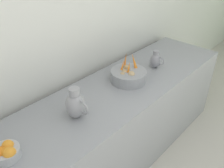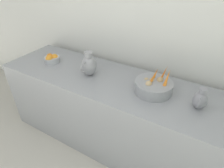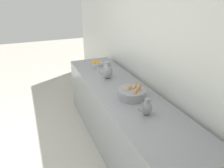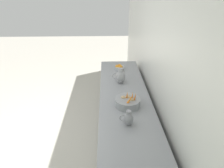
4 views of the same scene
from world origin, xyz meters
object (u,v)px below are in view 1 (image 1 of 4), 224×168
object	(u,v)px
vegetable_colander	(128,75)
metal_pitcher_short	(155,60)
orange_bowl	(6,152)
metal_pitcher_tall	(76,104)

from	to	relation	value
vegetable_colander	metal_pitcher_short	world-z (taller)	vegetable_colander
metal_pitcher_short	orange_bowl	bearing A→B (deg)	-90.21
vegetable_colander	metal_pitcher_short	bearing A→B (deg)	84.72
metal_pitcher_tall	vegetable_colander	bearing A→B (deg)	93.88
vegetable_colander	orange_bowl	world-z (taller)	vegetable_colander
orange_bowl	metal_pitcher_short	size ratio (longest dim) A/B	0.94
vegetable_colander	orange_bowl	xyz separation A→B (m)	(0.03, -1.22, -0.01)
orange_bowl	vegetable_colander	bearing A→B (deg)	91.42
orange_bowl	metal_pitcher_tall	bearing A→B (deg)	88.40
metal_pitcher_tall	metal_pitcher_short	bearing A→B (deg)	90.51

